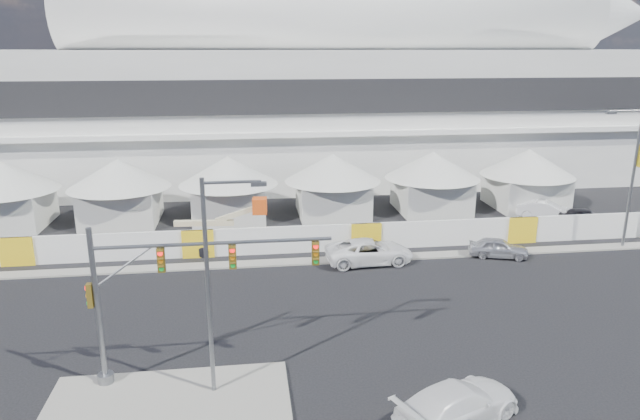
{
  "coord_description": "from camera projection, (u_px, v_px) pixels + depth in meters",
  "views": [
    {
      "loc": [
        -2.46,
        -24.08,
        14.22
      ],
      "look_at": [
        2.04,
        10.0,
        4.42
      ],
      "focal_mm": 32.0,
      "sensor_mm": 36.0,
      "label": 1
    }
  ],
  "objects": [
    {
      "name": "lot_car_b",
      "position": [
        585.0,
        217.0,
        47.33
      ],
      "size": [
        2.46,
        4.47,
        1.44
      ],
      "primitive_type": "imported",
      "rotation": [
        0.0,
        0.0,
        1.38
      ],
      "color": "black",
      "rests_on": "ground"
    },
    {
      "name": "far_curb",
      "position": [
        559.0,
        249.0,
        41.59
      ],
      "size": [
        80.0,
        1.2,
        0.12
      ],
      "primitive_type": "cube",
      "color": "gray",
      "rests_on": "ground"
    },
    {
      "name": "ground",
      "position": [
        305.0,
        357.0,
        27.17
      ],
      "size": [
        160.0,
        160.0,
        0.0
      ],
      "primitive_type": "plane",
      "color": "black",
      "rests_on": "ground"
    },
    {
      "name": "tent_row",
      "position": [
        281.0,
        181.0,
        49.25
      ],
      "size": [
        53.4,
        8.4,
        5.4
      ],
      "color": "silver",
      "rests_on": "ground"
    },
    {
      "name": "stadium",
      "position": [
        342.0,
        91.0,
        65.24
      ],
      "size": [
        80.0,
        24.8,
        21.98
      ],
      "color": "silver",
      "rests_on": "ground"
    },
    {
      "name": "boom_lift",
      "position": [
        197.0,
        238.0,
        40.88
      ],
      "size": [
        7.93,
        2.11,
        3.99
      ],
      "rotation": [
        0.0,
        0.0,
        -0.09
      ],
      "color": "#E65115",
      "rests_on": "ground"
    },
    {
      "name": "pickup_near",
      "position": [
        458.0,
        404.0,
        22.32
      ],
      "size": [
        4.34,
        5.96,
        1.6
      ],
      "primitive_type": "imported",
      "rotation": [
        0.0,
        0.0,
        2.0
      ],
      "color": "white",
      "rests_on": "ground"
    },
    {
      "name": "median_island",
      "position": [
        168.0,
        403.0,
        23.53
      ],
      "size": [
        10.0,
        5.0,
        0.15
      ],
      "primitive_type": "cube",
      "color": "gray",
      "rests_on": "ground"
    },
    {
      "name": "lot_car_a",
      "position": [
        546.0,
        210.0,
        48.95
      ],
      "size": [
        3.92,
        4.94,
        1.57
      ],
      "primitive_type": "imported",
      "rotation": [
        0.0,
        0.0,
        1.02
      ],
      "color": "white",
      "rests_on": "ground"
    },
    {
      "name": "hoarding_fence",
      "position": [
        366.0,
        236.0,
        41.47
      ],
      "size": [
        70.0,
        0.25,
        2.0
      ],
      "primitive_type": "cube",
      "color": "white",
      "rests_on": "ground"
    },
    {
      "name": "traffic_mast",
      "position": [
        151.0,
        295.0,
        24.1
      ],
      "size": [
        10.29,
        0.69,
        7.08
      ],
      "color": "gray",
      "rests_on": "median_island"
    },
    {
      "name": "streetlight_curb",
      "position": [
        631.0,
        168.0,
        40.57
      ],
      "size": [
        3.03,
        0.68,
        10.25
      ],
      "color": "slate",
      "rests_on": "ground"
    },
    {
      "name": "streetlight_median",
      "position": [
        213.0,
        274.0,
        22.91
      ],
      "size": [
        2.57,
        0.26,
        9.28
      ],
      "color": "gray",
      "rests_on": "median_island"
    },
    {
      "name": "sedan_silver",
      "position": [
        498.0,
        248.0,
        40.04
      ],
      "size": [
        2.8,
        4.36,
        1.38
      ],
      "primitive_type": "imported",
      "rotation": [
        0.0,
        0.0,
        1.26
      ],
      "color": "silver",
      "rests_on": "ground"
    },
    {
      "name": "pickup_curb",
      "position": [
        369.0,
        251.0,
        38.91
      ],
      "size": [
        3.05,
        6.11,
        1.66
      ],
      "primitive_type": "imported",
      "rotation": [
        0.0,
        0.0,
        1.62
      ],
      "color": "white",
      "rests_on": "ground"
    }
  ]
}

